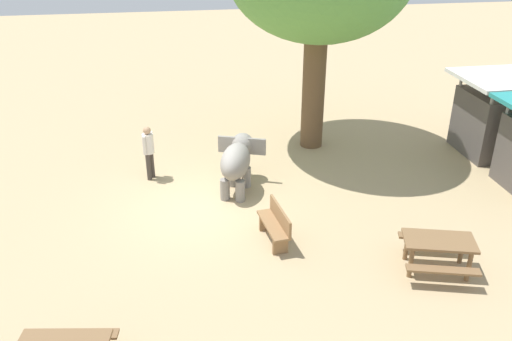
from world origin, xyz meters
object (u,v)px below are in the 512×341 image
at_px(elephant, 237,160).
at_px(picnic_table_near, 438,247).
at_px(wooden_bench, 276,224).
at_px(feed_bucket, 238,167).
at_px(market_stall_white, 494,119).
at_px(person_handler, 149,149).

distance_m(elephant, picnic_table_near, 5.81).
bearing_deg(elephant, wooden_bench, -148.48).
bearing_deg(wooden_bench, feed_bucket, -1.08).
height_order(wooden_bench, feed_bucket, wooden_bench).
bearing_deg(picnic_table_near, elephant, -33.55).
bearing_deg(market_stall_white, person_handler, -89.46).
distance_m(wooden_bench, market_stall_white, 8.75).
relative_size(picnic_table_near, feed_bucket, 5.13).
height_order(elephant, picnic_table_near, elephant).
bearing_deg(picnic_table_near, market_stall_white, -113.46).
bearing_deg(elephant, picnic_table_near, -119.18).
height_order(elephant, person_handler, person_handler).
bearing_deg(elephant, person_handler, 85.80).
xyz_separation_m(picnic_table_near, feed_bucket, (-5.52, -3.63, -0.43)).
bearing_deg(wooden_bench, elephant, 4.38).
relative_size(elephant, wooden_bench, 1.42).
xyz_separation_m(picnic_table_near, market_stall_white, (-5.59, 4.57, 0.55)).
xyz_separation_m(elephant, person_handler, (-1.09, -2.42, 0.04)).
relative_size(elephant, picnic_table_near, 1.11).
distance_m(picnic_table_near, market_stall_white, 7.24).
bearing_deg(wooden_bench, picnic_table_near, -124.47).
xyz_separation_m(elephant, picnic_table_near, (4.40, 3.78, -0.32)).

